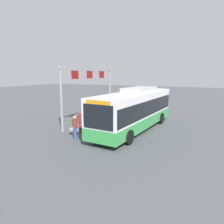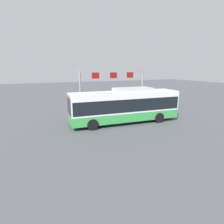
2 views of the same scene
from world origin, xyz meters
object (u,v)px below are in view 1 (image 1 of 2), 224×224
at_px(bus_main, 135,108).
at_px(trash_bin, 129,108).
at_px(person_boarding, 75,127).
at_px(person_waiting_near, 80,121).
at_px(person_waiting_mid, 105,114).

xyz_separation_m(bus_main, trash_bin, (-6.79, -3.22, -1.20)).
bearing_deg(person_boarding, trash_bin, 95.62).
bearing_deg(trash_bin, bus_main, 25.39).
height_order(person_waiting_near, person_waiting_mid, person_waiting_mid).
bearing_deg(person_waiting_mid, bus_main, -38.67).
bearing_deg(bus_main, person_waiting_mid, -91.72).
xyz_separation_m(person_waiting_near, person_waiting_mid, (-3.02, 0.58, 0.16)).
bearing_deg(person_waiting_near, trash_bin, 117.34).
distance_m(bus_main, trash_bin, 7.61).
height_order(person_waiting_mid, trash_bin, person_waiting_mid).
bearing_deg(person_waiting_near, person_boarding, -38.74).
distance_m(person_waiting_near, trash_bin, 9.51).
relative_size(bus_main, person_waiting_mid, 6.60).
xyz_separation_m(bus_main, person_boarding, (4.27, -2.98, -0.92)).
bearing_deg(person_boarding, person_waiting_near, 116.02).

